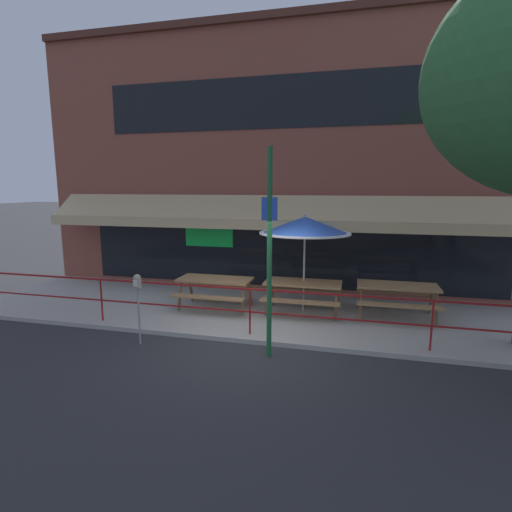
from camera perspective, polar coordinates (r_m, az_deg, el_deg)
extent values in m
plane|color=#2D2D30|center=(8.13, -1.43, -12.46)|extent=(120.00, 120.00, 0.00)
cube|color=#ADA89E|center=(9.94, 1.68, -7.92)|extent=(15.00, 4.00, 0.10)
cube|color=brown|center=(11.68, 4.21, 13.01)|extent=(15.00, 0.50, 7.45)
cube|color=black|center=(11.63, 4.09, 21.17)|extent=(10.50, 0.02, 1.40)
cube|color=#522A21|center=(12.43, 4.42, 30.92)|extent=(15.00, 0.62, 0.20)
cube|color=black|center=(11.54, 3.84, 1.22)|extent=(12.00, 0.02, 2.30)
cube|color=#19D84C|center=(12.08, -6.73, 3.00)|extent=(1.50, 0.02, 0.70)
cube|color=tan|center=(10.90, 3.40, 6.79)|extent=(13.80, 0.92, 0.70)
cube|color=tan|center=(10.43, 2.85, 4.44)|extent=(13.80, 0.08, 0.28)
cylinder|color=maroon|center=(9.65, -21.20, -5.90)|extent=(0.04, 0.04, 0.95)
cylinder|color=maroon|center=(8.21, -0.89, -7.97)|extent=(0.04, 0.04, 0.95)
cylinder|color=maroon|center=(8.08, 23.81, -9.14)|extent=(0.04, 0.04, 0.95)
cube|color=maroon|center=(8.07, -0.89, -4.76)|extent=(13.80, 0.04, 0.04)
cube|color=maroon|center=(8.21, -0.89, -7.97)|extent=(13.80, 0.03, 0.03)
cube|color=#997047|center=(9.87, -5.86, -3.34)|extent=(1.80, 0.80, 0.05)
cube|color=#997047|center=(9.42, -7.03, -5.90)|extent=(1.80, 0.26, 0.04)
cube|color=#997047|center=(10.47, -4.75, -4.23)|extent=(1.80, 0.26, 0.04)
cylinder|color=brown|center=(9.43, -1.88, -6.25)|extent=(0.07, 0.30, 0.73)
cylinder|color=brown|center=(10.02, -0.87, -5.26)|extent=(0.07, 0.30, 0.73)
cylinder|color=brown|center=(9.97, -10.80, -5.52)|extent=(0.07, 0.30, 0.73)
cylinder|color=brown|center=(10.53, -9.34, -4.64)|extent=(0.07, 0.30, 0.73)
cube|color=#997047|center=(9.53, 6.74, -3.83)|extent=(1.80, 0.80, 0.05)
cube|color=#997047|center=(9.05, 6.22, -6.53)|extent=(1.80, 0.26, 0.04)
cube|color=#997047|center=(10.16, 7.13, -4.71)|extent=(1.80, 0.26, 0.04)
cylinder|color=brown|center=(9.26, 11.38, -6.75)|extent=(0.07, 0.30, 0.73)
cylinder|color=brown|center=(9.87, 11.57, -5.71)|extent=(0.07, 0.30, 0.73)
cylinder|color=brown|center=(9.45, 1.60, -6.20)|extent=(0.07, 0.30, 0.73)
cylinder|color=brown|center=(10.06, 2.39, -5.21)|extent=(0.07, 0.30, 0.73)
cube|color=#997047|center=(9.74, 19.56, -4.04)|extent=(1.80, 0.80, 0.05)
cube|color=#997047|center=(9.26, 19.78, -6.69)|extent=(1.80, 0.26, 0.04)
cube|color=#997047|center=(10.38, 19.17, -4.89)|extent=(1.80, 0.26, 0.04)
cylinder|color=brown|center=(9.65, 24.37, -6.78)|extent=(0.07, 0.30, 0.73)
cylinder|color=brown|center=(10.25, 23.75, -5.77)|extent=(0.07, 0.30, 0.73)
cylinder|color=brown|center=(9.48, 14.76, -6.49)|extent=(0.07, 0.30, 0.73)
cylinder|color=brown|center=(10.10, 14.73, -5.48)|extent=(0.07, 0.30, 0.73)
cylinder|color=#B7B2A8|center=(9.57, 6.89, -1.26)|extent=(0.04, 0.04, 2.30)
cone|color=#2D56B7|center=(9.43, 7.01, 4.41)|extent=(2.10, 2.11, 0.43)
cylinder|color=white|center=(9.45, 6.99, 3.26)|extent=(2.14, 2.14, 0.07)
sphere|color=#B7B2A8|center=(9.41, 7.04, 5.86)|extent=(0.07, 0.07, 0.07)
cylinder|color=gray|center=(8.27, -16.36, -8.25)|extent=(0.04, 0.04, 1.15)
cylinder|color=gray|center=(8.08, -16.60, -3.70)|extent=(0.15, 0.15, 0.20)
sphere|color=gray|center=(8.06, -16.63, -3.01)|extent=(0.14, 0.14, 0.14)
cube|color=silver|center=(8.02, -16.90, -3.76)|extent=(0.08, 0.01, 0.13)
cylinder|color=#1E6033|center=(7.05, 1.93, 0.01)|extent=(0.09, 0.09, 3.77)
cube|color=blue|center=(6.94, 1.94, 6.74)|extent=(0.28, 0.02, 0.40)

